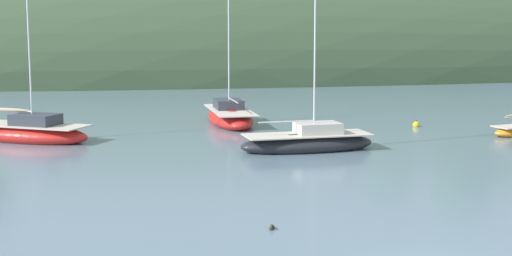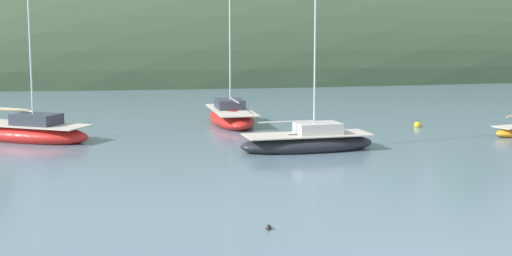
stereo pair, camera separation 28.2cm
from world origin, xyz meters
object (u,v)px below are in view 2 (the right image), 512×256
(sailboat_black_sloop, at_px, (231,117))
(duck_lone_right, at_px, (269,228))
(sailboat_white_near, at_px, (308,142))
(mooring_buoy_channel, at_px, (417,125))
(sailboat_orange_cutter, at_px, (29,132))

(sailboat_black_sloop, height_order, duck_lone_right, sailboat_black_sloop)
(sailboat_white_near, height_order, duck_lone_right, sailboat_white_near)
(mooring_buoy_channel, bearing_deg, sailboat_black_sloop, 159.11)
(sailboat_black_sloop, relative_size, duck_lone_right, 23.60)
(sailboat_white_near, distance_m, duck_lone_right, 15.00)
(mooring_buoy_channel, bearing_deg, sailboat_white_near, -144.51)
(mooring_buoy_channel, bearing_deg, duck_lone_right, -126.21)
(mooring_buoy_channel, xyz_separation_m, duck_lone_right, (-14.99, -20.47, -0.07))
(sailboat_white_near, height_order, mooring_buoy_channel, sailboat_white_near)
(sailboat_orange_cutter, xyz_separation_m, sailboat_black_sloop, (12.38, 4.06, -0.00))
(sailboat_orange_cutter, height_order, duck_lone_right, sailboat_orange_cutter)
(sailboat_black_sloop, relative_size, mooring_buoy_channel, 18.00)
(sailboat_black_sloop, distance_m, mooring_buoy_channel, 11.86)
(sailboat_orange_cutter, relative_size, mooring_buoy_channel, 17.34)
(sailboat_black_sloop, distance_m, duck_lone_right, 25.01)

